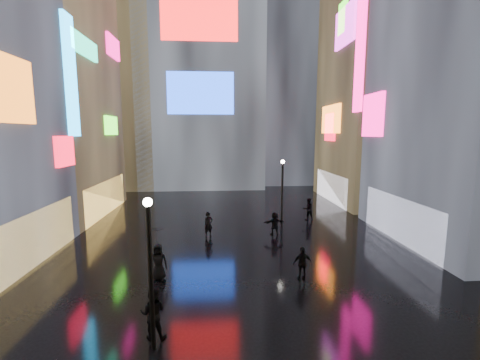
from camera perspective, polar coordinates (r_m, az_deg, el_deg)
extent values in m
plane|color=black|center=(24.16, -1.36, -9.04)|extent=(140.00, 140.00, 0.00)
cube|color=#FFC659|center=(20.57, -33.51, -9.20)|extent=(0.20, 10.00, 3.00)
cube|color=orange|center=(18.79, -36.49, 13.05)|extent=(0.25, 4.47, 3.18)
cube|color=red|center=(23.52, -28.73, 4.51)|extent=(0.25, 2.24, 1.94)
cube|color=#118CDA|center=(25.31, -27.91, 16.00)|extent=(0.25, 1.40, 8.00)
cube|color=black|center=(32.87, -32.06, 13.70)|extent=(10.00, 12.00, 22.00)
cube|color=#FFC659|center=(31.24, -22.75, -2.87)|extent=(0.20, 10.00, 3.00)
cube|color=#34C415|center=(32.38, -21.93, 8.97)|extent=(0.25, 3.00, 1.71)
cube|color=#15CF96|center=(28.19, -26.03, 20.63)|extent=(0.25, 4.84, 1.37)
cube|color=#DA0A6A|center=(35.12, -21.63, 21.09)|extent=(0.25, 3.32, 1.94)
cube|color=white|center=(24.13, 26.54, -6.26)|extent=(0.20, 9.00, 3.00)
cube|color=#DA0A6A|center=(26.98, 22.56, 10.61)|extent=(0.25, 2.99, 3.26)
cube|color=#DA0A6A|center=(30.32, 20.59, 20.75)|extent=(0.25, 1.40, 10.00)
cube|color=black|center=(37.80, 24.10, 17.96)|extent=(10.00, 12.00, 28.00)
cube|color=white|center=(35.67, 15.94, -1.22)|extent=(0.20, 9.00, 3.00)
cube|color=orange|center=(35.46, 15.84, 10.34)|extent=(0.25, 4.92, 2.91)
cube|color=#DA2BCD|center=(34.23, 18.20, 24.57)|extent=(0.25, 4.36, 3.46)
cube|color=red|center=(35.54, 15.73, 9.02)|extent=(0.25, 2.63, 2.87)
cube|color=#34C415|center=(35.11, 17.81, 25.73)|extent=(0.25, 1.69, 2.90)
cube|color=black|center=(49.06, -6.78, 24.57)|extent=(16.00, 14.00, 42.00)
cube|color=#FF1414|center=(42.30, -7.27, 27.27)|extent=(9.00, 0.20, 6.00)
cube|color=#194CFF|center=(40.27, -7.03, 15.08)|extent=(8.00, 0.20, 5.00)
cube|color=black|center=(51.01, 7.83, 19.29)|extent=(12.00, 12.00, 34.00)
cube|color=black|center=(47.21, -20.65, 14.83)|extent=(10.00, 10.00, 26.00)
cylinder|color=black|center=(11.33, -15.56, -16.52)|extent=(0.16, 0.16, 5.00)
sphere|color=white|center=(10.53, -16.10, -3.80)|extent=(0.30, 0.30, 0.30)
cylinder|color=black|center=(25.08, 7.50, -2.58)|extent=(0.16, 0.16, 5.00)
sphere|color=white|center=(24.73, 7.62, 3.24)|extent=(0.30, 0.30, 0.30)
imported|color=black|center=(12.59, -15.24, -21.82)|extent=(0.93, 0.74, 1.88)
imported|color=black|center=(16.66, 11.06, -14.34)|extent=(1.00, 0.48, 1.66)
imported|color=black|center=(16.80, -14.33, -13.94)|extent=(0.92, 0.62, 1.83)
imported|color=black|center=(23.21, 6.18, -7.69)|extent=(1.58, 0.69, 1.65)
imported|color=black|center=(22.79, -5.62, -7.84)|extent=(0.76, 0.65, 1.76)
imported|color=black|center=(27.56, 12.02, -5.07)|extent=(0.96, 0.78, 1.83)
imported|color=black|center=(16.35, -14.50, -9.57)|extent=(1.33, 1.33, 0.86)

